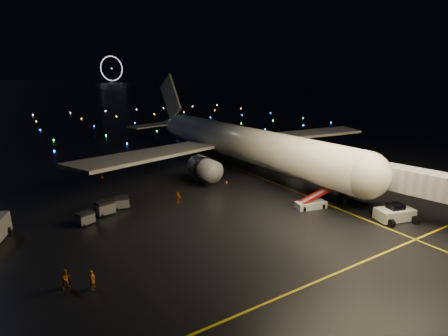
# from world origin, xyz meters

# --- Properties ---
(ground) EXTENTS (2000.00, 2000.00, 0.00)m
(ground) POSITION_xyz_m (0.00, 300.00, 0.00)
(ground) COLOR black
(ground) RESTS_ON ground
(lane_centre) EXTENTS (0.25, 80.00, 0.02)m
(lane_centre) POSITION_xyz_m (12.00, 15.00, 0.01)
(lane_centre) COLOR #CCB409
(lane_centre) RESTS_ON ground
(lane_cross) EXTENTS (60.00, 0.25, 0.02)m
(lane_cross) POSITION_xyz_m (-5.00, -10.00, 0.01)
(lane_cross) COLOR #CCB409
(lane_cross) RESTS_ON ground
(airliner) EXTENTS (66.32, 63.33, 17.93)m
(airliner) POSITION_xyz_m (11.38, 27.94, 8.97)
(airliner) COLOR silver
(airliner) RESTS_ON ground
(pushback_tug) EXTENTS (5.15, 3.64, 2.22)m
(pushback_tug) POSITION_xyz_m (14.92, -5.42, 1.11)
(pushback_tug) COLOR silver
(pushback_tug) RESTS_ON ground
(belt_loader) EXTENTS (6.45, 3.10, 3.02)m
(belt_loader) POSITION_xyz_m (8.93, 3.17, 1.51)
(belt_loader) COLOR silver
(belt_loader) RESTS_ON ground
(crew_a) EXTENTS (0.74, 0.78, 1.79)m
(crew_a) POSITION_xyz_m (-20.96, -0.49, 0.90)
(crew_a) COLOR orange
(crew_a) RESTS_ON ground
(crew_b) EXTENTS (1.06, 0.94, 1.79)m
(crew_b) POSITION_xyz_m (-22.84, 0.83, 0.90)
(crew_b) COLOR orange
(crew_b) RESTS_ON ground
(crew_c) EXTENTS (0.78, 1.11, 1.74)m
(crew_c) POSITION_xyz_m (-5.97, 14.68, 0.87)
(crew_c) COLOR orange
(crew_c) RESTS_ON ground
(safety_cone_0) EXTENTS (0.52, 0.52, 0.51)m
(safety_cone_0) POSITION_xyz_m (5.10, 19.10, 0.25)
(safety_cone_0) COLOR #EF3C10
(safety_cone_0) RESTS_ON ground
(safety_cone_1) EXTENTS (0.48, 0.48, 0.54)m
(safety_cone_1) POSITION_xyz_m (2.91, 21.43, 0.27)
(safety_cone_1) COLOR #EF3C10
(safety_cone_1) RESTS_ON ground
(safety_cone_2) EXTENTS (0.60, 0.60, 0.55)m
(safety_cone_2) POSITION_xyz_m (0.80, 21.40, 0.27)
(safety_cone_2) COLOR #EF3C10
(safety_cone_2) RESTS_ON ground
(safety_cone_3) EXTENTS (0.53, 0.53, 0.52)m
(safety_cone_3) POSITION_xyz_m (-12.29, 33.58, 0.26)
(safety_cone_3) COLOR #EF3C10
(safety_cone_3) RESTS_ON ground
(ferris_wheel) EXTENTS (49.33, 16.80, 52.00)m
(ferris_wheel) POSITION_xyz_m (170.00, 720.00, 26.00)
(ferris_wheel) COLOR black
(ferris_wheel) RESTS_ON ground
(taxiway_lights) EXTENTS (164.00, 92.00, 0.36)m
(taxiway_lights) POSITION_xyz_m (0.00, 106.00, 0.18)
(taxiway_lights) COLOR black
(taxiway_lights) RESTS_ON ground
(baggage_cart_0) EXTENTS (2.19, 1.70, 1.68)m
(baggage_cart_0) POSITION_xyz_m (-13.46, 16.97, 0.84)
(baggage_cart_0) COLOR gray
(baggage_cart_0) RESTS_ON ground
(baggage_cart_1) EXTENTS (2.49, 1.96, 1.90)m
(baggage_cart_1) POSITION_xyz_m (-15.91, 15.90, 0.95)
(baggage_cart_1) COLOR gray
(baggage_cart_1) RESTS_ON ground
(baggage_cart_2) EXTENTS (2.26, 1.93, 1.62)m
(baggage_cart_2) POSITION_xyz_m (-18.78, 13.95, 0.81)
(baggage_cart_2) COLOR gray
(baggage_cart_2) RESTS_ON ground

